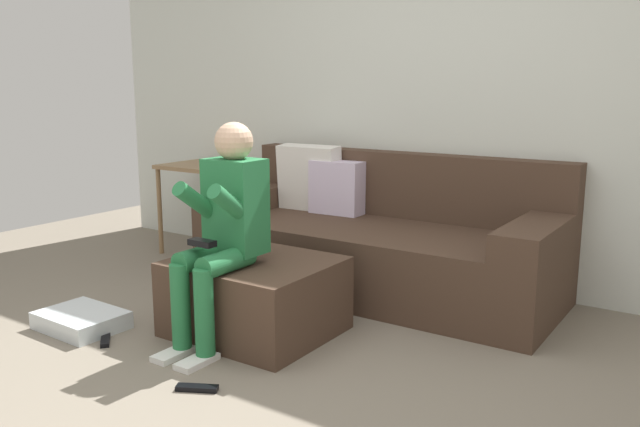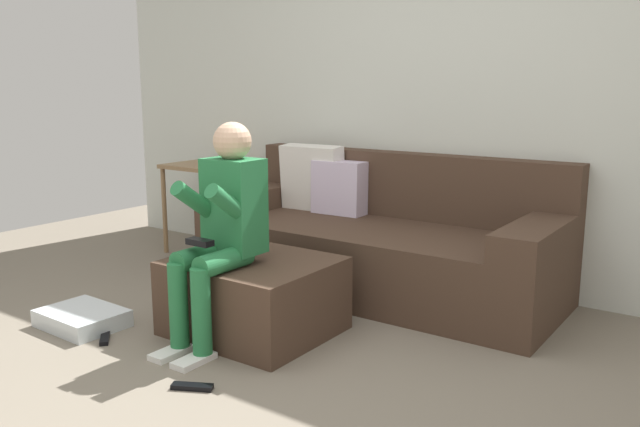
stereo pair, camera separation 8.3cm
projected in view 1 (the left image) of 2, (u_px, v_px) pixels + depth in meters
ground_plane at (219, 410)px, 2.65m from camera, size 7.71×7.71×0.00m
wall_back at (448, 79)px, 4.21m from camera, size 5.93×0.10×2.68m
couch_sectional at (376, 242)px, 4.19m from camera, size 2.28×0.92×0.89m
ottoman at (255, 296)px, 3.46m from camera, size 0.80×0.70×0.40m
person_seated at (224, 222)px, 3.26m from camera, size 0.29×0.61×1.12m
storage_bin at (81, 320)px, 3.54m from camera, size 0.46×0.36×0.09m
side_table at (204, 178)px, 5.07m from camera, size 0.55×0.55×0.70m
remote_near_ottoman at (197, 388)px, 2.82m from camera, size 0.19×0.13×0.02m
remote_by_storage_bin at (106, 339)px, 3.37m from camera, size 0.17×0.16×0.02m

